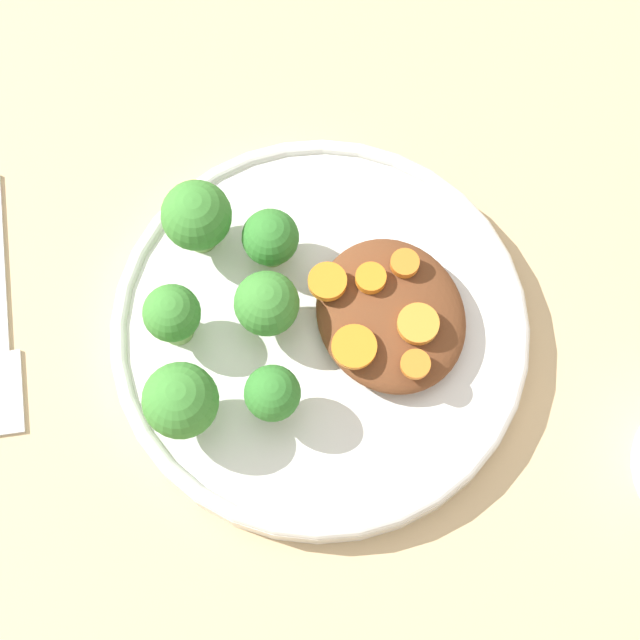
# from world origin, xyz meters

# --- Properties ---
(ground_plane) EXTENTS (4.00, 4.00, 0.00)m
(ground_plane) POSITION_xyz_m (0.00, 0.00, 0.00)
(ground_plane) COLOR tan
(plate) EXTENTS (0.27, 0.27, 0.03)m
(plate) POSITION_xyz_m (0.00, 0.00, 0.01)
(plate) COLOR silver
(plate) RESTS_ON ground_plane
(stew_mound) EXTENTS (0.11, 0.09, 0.03)m
(stew_mound) POSITION_xyz_m (0.01, 0.04, 0.03)
(stew_mound) COLOR brown
(stew_mound) RESTS_ON plate
(broccoli_floret_0) EXTENTS (0.04, 0.04, 0.06)m
(broccoli_floret_0) POSITION_xyz_m (-0.09, -0.05, 0.06)
(broccoli_floret_0) COLOR #759E51
(broccoli_floret_0) RESTS_ON plate
(broccoli_floret_1) EXTENTS (0.05, 0.05, 0.06)m
(broccoli_floret_1) POSITION_xyz_m (0.02, -0.10, 0.06)
(broccoli_floret_1) COLOR #7FA85B
(broccoli_floret_1) RESTS_ON plate
(broccoli_floret_2) EXTENTS (0.04, 0.04, 0.05)m
(broccoli_floret_2) POSITION_xyz_m (-0.03, -0.08, 0.05)
(broccoli_floret_2) COLOR #759E51
(broccoli_floret_2) RESTS_ON plate
(broccoli_floret_3) EXTENTS (0.04, 0.04, 0.05)m
(broccoli_floret_3) POSITION_xyz_m (-0.02, -0.03, 0.05)
(broccoli_floret_3) COLOR #759E51
(broccoli_floret_3) RESTS_ON plate
(broccoli_floret_4) EXTENTS (0.03, 0.03, 0.05)m
(broccoli_floret_4) POSITION_xyz_m (0.04, -0.05, 0.05)
(broccoli_floret_4) COLOR #7FA85B
(broccoli_floret_4) RESTS_ON plate
(broccoli_floret_5) EXTENTS (0.04, 0.04, 0.05)m
(broccoli_floret_5) POSITION_xyz_m (-0.06, -0.01, 0.05)
(broccoli_floret_5) COLOR #759E51
(broccoli_floret_5) RESTS_ON plate
(carrot_slice_0) EXTENTS (0.03, 0.03, 0.01)m
(carrot_slice_0) POSITION_xyz_m (0.03, 0.05, 0.05)
(carrot_slice_0) COLOR orange
(carrot_slice_0) RESTS_ON stew_mound
(carrot_slice_1) EXTENTS (0.02, 0.02, 0.01)m
(carrot_slice_1) POSITION_xyz_m (-0.01, 0.06, 0.05)
(carrot_slice_1) COLOR orange
(carrot_slice_1) RESTS_ON stew_mound
(carrot_slice_2) EXTENTS (0.03, 0.03, 0.00)m
(carrot_slice_2) POSITION_xyz_m (0.03, 0.01, 0.05)
(carrot_slice_2) COLOR orange
(carrot_slice_2) RESTS_ON stew_mound
(carrot_slice_3) EXTENTS (0.02, 0.02, 0.01)m
(carrot_slice_3) POSITION_xyz_m (-0.01, 0.04, 0.05)
(carrot_slice_3) COLOR orange
(carrot_slice_3) RESTS_ON stew_mound
(carrot_slice_4) EXTENTS (0.02, 0.02, 0.00)m
(carrot_slice_4) POSITION_xyz_m (0.05, 0.04, 0.05)
(carrot_slice_4) COLOR orange
(carrot_slice_4) RESTS_ON stew_mound
(carrot_slice_5) EXTENTS (0.02, 0.02, 0.01)m
(carrot_slice_5) POSITION_xyz_m (-0.02, 0.01, 0.05)
(carrot_slice_5) COLOR orange
(carrot_slice_5) RESTS_ON stew_mound
(fork) EXTENTS (0.18, 0.06, 0.01)m
(fork) POSITION_xyz_m (-0.08, -0.19, 0.00)
(fork) COLOR silver
(fork) RESTS_ON ground_plane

